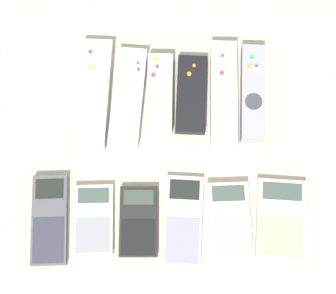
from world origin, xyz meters
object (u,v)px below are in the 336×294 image
remote_1 (126,97)px  remote_3 (189,94)px  remote_4 (222,97)px  calculator_4 (227,218)px  calculator_1 (91,219)px  calculator_5 (279,218)px  calculator_3 (181,220)px  remote_5 (251,93)px  calculator_0 (47,220)px  remote_0 (91,94)px  remote_2 (158,94)px  calculator_2 (136,221)px

remote_1 → remote_3: 0.12m
remote_4 → calculator_4: (0.01, -0.23, -0.00)m
remote_4 → calculator_1: 0.33m
calculator_1 → calculator_5: bearing=-0.9°
calculator_5 → calculator_3: bearing=-175.4°
remote_5 → calculator_1: bearing=-138.3°
remote_1 → remote_3: (0.12, 0.01, -0.00)m
calculator_0 → calculator_3: (0.24, 0.00, -0.00)m
remote_1 → calculator_3: remote_1 is taller
remote_3 → remote_4: size_ratio=0.70×
remote_0 → calculator_1: remote_0 is taller
remote_0 → remote_1: size_ratio=1.11×
remote_4 → remote_5: bearing=8.5°
remote_2 → calculator_4: size_ratio=1.18×
remote_0 → remote_5: bearing=2.6°
calculator_3 → calculator_2: bearing=-175.1°
remote_5 → calculator_4: (-0.05, -0.24, -0.00)m
remote_1 → calculator_2: size_ratio=1.57×
remote_2 → remote_5: size_ratio=0.81×
remote_3 → calculator_3: bearing=-91.6°
calculator_2 → calculator_3: (0.08, 0.00, -0.00)m
calculator_1 → calculator_3: 0.16m
remote_1 → remote_4: 0.18m
calculator_5 → remote_1: bearing=144.0°
remote_0 → calculator_2: remote_0 is taller
remote_3 → calculator_5: (0.16, -0.23, -0.00)m
calculator_1 → remote_4: bearing=43.0°
remote_1 → remote_4: (0.18, 0.00, 0.00)m
calculator_0 → remote_1: bearing=57.9°
remote_1 → remote_3: remote_1 is taller
remote_4 → remote_5: size_ratio=1.16×
calculator_0 → calculator_1: bearing=-1.7°
remote_3 → remote_4: remote_4 is taller
calculator_0 → remote_5: bearing=30.9°
remote_1 → calculator_2: bearing=-79.7°
remote_0 → remote_1: bearing=-2.0°
remote_0 → remote_3: bearing=2.4°
calculator_1 → calculator_3: bearing=-1.5°
remote_2 → calculator_2: 0.24m
calculator_0 → calculator_1: 0.08m
remote_4 → remote_5: (0.05, 0.01, 0.00)m
remote_0 → calculator_2: 0.26m
calculator_0 → calculator_2: 0.16m
remote_2 → calculator_3: bearing=-78.9°
remote_0 → remote_3: remote_0 is taller
remote_4 → remote_0: bearing=179.8°
calculator_2 → calculator_4: 0.16m
remote_0 → calculator_4: (0.25, -0.23, -0.00)m
remote_0 → calculator_3: 0.29m
calculator_1 → calculator_5: size_ratio=0.87×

